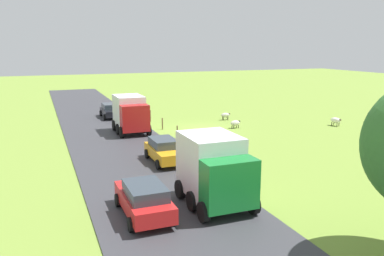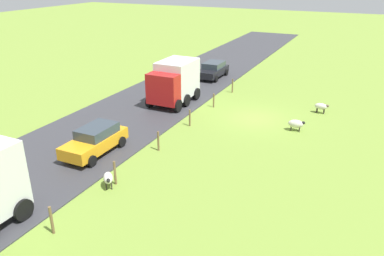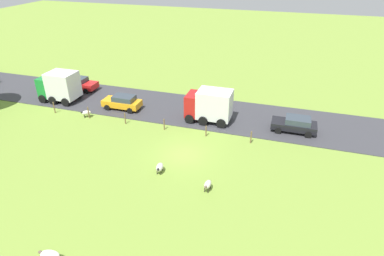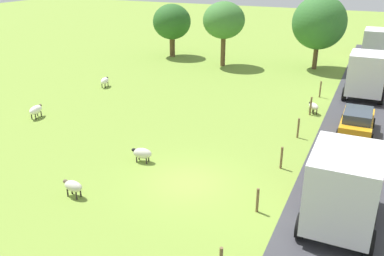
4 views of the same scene
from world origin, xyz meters
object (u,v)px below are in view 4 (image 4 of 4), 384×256
at_px(sheep_0, 313,106).
at_px(truck_2, 376,43).
at_px(sheep_1, 36,110).
at_px(truck_0, 343,184).
at_px(sheep_2, 142,153).
at_px(sheep_4, 73,186).
at_px(tree_0, 172,22).
at_px(car_0, 357,121).
at_px(tree_1, 319,23).
at_px(sheep_3, 105,81).
at_px(truck_1, 367,74).
at_px(tree_2, 224,21).

distance_m(sheep_0, truck_2, 19.91).
bearing_deg(sheep_1, truck_0, -11.87).
relative_size(sheep_1, truck_0, 0.28).
xyz_separation_m(sheep_2, sheep_4, (-1.02, -4.24, 0.04)).
height_order(sheep_1, truck_0, truck_0).
height_order(sheep_2, truck_0, truck_0).
distance_m(tree_0, car_0, 25.31).
relative_size(tree_0, tree_1, 0.81).
bearing_deg(truck_0, sheep_3, 148.75).
xyz_separation_m(truck_0, truck_1, (-0.13, 17.98, 0.05)).
bearing_deg(sheep_0, sheep_2, -121.51).
relative_size(sheep_3, truck_1, 0.27).
bearing_deg(car_0, truck_2, 89.73).
bearing_deg(truck_0, sheep_0, 103.45).
bearing_deg(sheep_1, truck_2, 54.90).
bearing_deg(tree_0, tree_2, -15.38).
xyz_separation_m(sheep_0, sheep_3, (-16.88, -0.67, 0.02)).
bearing_deg(sheep_4, tree_0, 108.38).
height_order(sheep_0, sheep_2, sheep_2).
distance_m(tree_0, tree_1, 15.21).
bearing_deg(tree_1, sheep_0, -81.22).
relative_size(sheep_2, sheep_4, 1.07).
distance_m(sheep_0, sheep_4, 17.43).
xyz_separation_m(sheep_1, truck_1, (19.68, 13.82, 1.32)).
bearing_deg(tree_0, car_0, -36.77).
distance_m(sheep_4, truck_1, 23.44).
bearing_deg(sheep_3, car_0, -6.06).
bearing_deg(truck_1, sheep_4, -117.64).
bearing_deg(sheep_1, sheep_3, 90.85).
xyz_separation_m(tree_2, truck_2, (13.67, 9.16, -2.65)).
xyz_separation_m(sheep_2, tree_1, (4.92, 24.20, 3.93)).
xyz_separation_m(tree_0, car_0, (20.15, -15.05, -2.82)).
xyz_separation_m(sheep_3, truck_1, (19.80, 5.89, 1.36)).
bearing_deg(tree_0, truck_1, -19.36).
height_order(tree_1, car_0, tree_1).
relative_size(sheep_0, sheep_4, 0.94).
xyz_separation_m(sheep_4, car_0, (10.91, 12.74, 0.35)).
height_order(sheep_2, car_0, car_0).
height_order(sheep_4, tree_1, tree_1).
xyz_separation_m(sheep_2, truck_1, (9.83, 16.50, 1.39)).
height_order(sheep_3, tree_1, tree_1).
bearing_deg(truck_2, tree_2, -146.16).
bearing_deg(sheep_4, car_0, 49.42).
distance_m(sheep_3, sheep_4, 17.33).
relative_size(truck_0, truck_1, 1.06).
relative_size(sheep_0, truck_1, 0.23).
height_order(sheep_4, tree_0, tree_0).
distance_m(sheep_1, truck_0, 20.28).
distance_m(sheep_0, tree_2, 15.40).
bearing_deg(car_0, sheep_0, 136.95).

